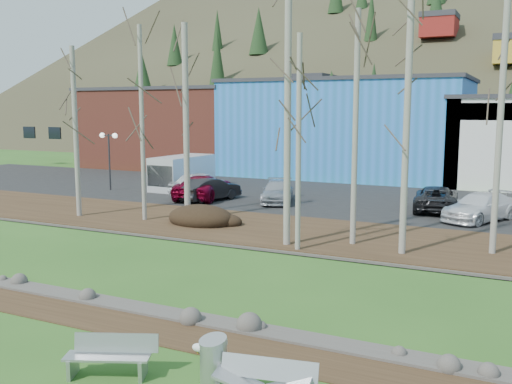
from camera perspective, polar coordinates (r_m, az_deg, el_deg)
The scene contains 31 objects.
ground at distance 14.24m, azimuth -14.83°, elevation -16.01°, with size 200.00×200.00×0.00m, color #2D5A1E.
dirt_strip at distance 15.75m, azimuth -9.74°, elevation -13.36°, with size 80.00×1.80×0.03m, color #382616.
near_bank_rocks at distance 16.52m, azimuth -7.68°, elevation -12.31°, with size 80.00×0.80×0.50m, color #47423D, non-canonical shape.
river at distance 19.88m, azimuth -1.09°, elevation -8.64°, with size 80.00×8.00×0.90m, color black, non-canonical shape.
far_bank_rocks at distance 23.47m, azimuth 3.46°, elevation -5.99°, with size 80.00×0.80×0.46m, color #47423D, non-canonical shape.
far_bank at distance 26.36m, azimuth 6.12°, elevation -4.26°, with size 80.00×7.00×0.15m, color #382616.
parking_lot at distance 36.26m, azimuth 11.72°, elevation -0.93°, with size 80.00×14.00×0.14m, color black.
building_brick at distance 58.68m, azimuth -8.04°, elevation 6.41°, with size 16.32×12.24×7.80m.
building_blue at distance 50.92m, azimuth 9.16°, elevation 6.38°, with size 20.40×12.24×8.30m.
hillside at distance 94.87m, azimuth 21.11°, elevation 14.88°, with size 160.00×72.00×35.00m, color #373221, non-canonical shape.
bench_intact at distance 13.31m, azimuth -14.36°, elevation -15.58°, with size 1.93×1.23×0.93m.
bench_damaged at distance 11.88m, azimuth 0.83°, elevation -18.49°, with size 2.05×0.99×0.88m.
litter_bin at distance 12.50m, azimuth -4.27°, elevation -16.82°, with size 0.57×0.57×0.99m, color #ACAFB1.
seagull at distance 14.10m, azimuth -5.65°, elevation -15.22°, with size 0.45×0.21×0.32m.
dirt_mound at distance 28.47m, azimuth -5.55°, elevation -2.46°, with size 3.48×2.45×0.68m, color black.
birch_0 at distance 31.38m, azimuth -17.59°, elevation 5.71°, with size 0.26×0.26×8.85m.
birch_1 at distance 29.38m, azimuth -11.33°, elevation 6.65°, with size 0.22×0.22×9.75m.
birch_2 at distance 28.97m, azimuth -7.01°, elevation 6.81°, with size 0.31×0.31×9.83m.
birch_3 at distance 23.46m, azimuth 3.18°, elevation 7.43°, with size 0.29×0.29×10.58m.
birch_4 at distance 23.90m, azimuth 9.91°, elevation 6.20°, with size 0.24×0.24×9.62m.
birch_5 at distance 22.67m, azimuth 4.28°, elevation 4.82°, with size 0.21×0.21×8.55m.
birch_6 at distance 22.66m, azimuth 14.84°, elevation 6.72°, with size 0.27×0.27×10.25m.
birch_7 at distance 23.85m, azimuth 23.38°, elevation 9.06°, with size 0.25×0.25×12.47m.
street_lamp at distance 41.01m, azimuth -14.51°, elevation 4.55°, with size 1.53×0.42×4.00m.
car_0 at distance 37.56m, azimuth -5.63°, elevation 0.85°, with size 1.87×4.66×1.59m, color white.
car_1 at distance 35.45m, azimuth -4.66°, elevation 0.28°, with size 1.51×4.32×1.42m, color black.
car_2 at distance 36.29m, azimuth -5.27°, elevation 0.51°, with size 2.47×5.35×1.49m, color maroon.
car_3 at distance 34.81m, azimuth 2.16°, elevation 0.05°, with size 1.82×4.47×1.30m, color #ACAFB6.
car_4 at distance 33.45m, azimuth 17.59°, elevation -0.60°, with size 2.30×4.99×1.39m, color #262528.
car_5 at distance 31.18m, azimuth 21.48°, elevation -1.40°, with size 1.96×4.83×1.40m, color white.
van_grey at distance 40.73m, azimuth -7.55°, elevation 1.92°, with size 2.38×5.38×2.33m.
Camera 1 is at (8.60, -9.75, 5.81)m, focal length 40.00 mm.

